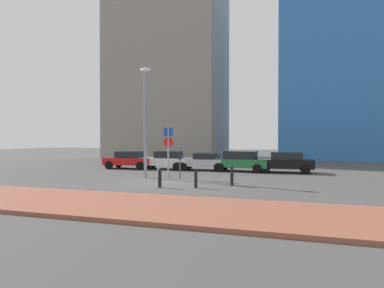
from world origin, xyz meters
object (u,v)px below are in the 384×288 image
at_px(parked_car_red, 129,159).
at_px(parking_meter, 180,163).
at_px(parked_car_white, 165,160).
at_px(street_lamp, 145,113).
at_px(parked_car_silver, 204,161).
at_px(traffic_bollard_near, 232,176).
at_px(parked_car_green, 240,161).
at_px(traffic_bollard_mid, 160,179).
at_px(parking_sign_post, 168,146).
at_px(traffic_bollard_far, 158,169).
at_px(traffic_bollard_edge, 196,179).
at_px(parked_car_black, 285,162).

relative_size(parked_car_red, parking_meter, 2.78).
xyz_separation_m(parked_car_white, street_lamp, (0.96, -5.66, 3.28)).
bearing_deg(parked_car_white, parked_car_red, -172.28).
height_order(parked_car_silver, traffic_bollard_near, parked_car_silver).
relative_size(parked_car_green, traffic_bollard_mid, 4.85).
distance_m(parking_sign_post, street_lamp, 2.50).
bearing_deg(parked_car_white, street_lamp, -80.38).
xyz_separation_m(parking_meter, traffic_bollard_far, (-1.67, 0.60, -0.42)).
height_order(traffic_bollard_far, traffic_bollard_edge, traffic_bollard_far).
xyz_separation_m(parked_car_white, parking_sign_post, (2.35, -5.34, 1.24)).
height_order(parked_car_silver, parking_sign_post, parking_sign_post).
bearing_deg(parking_meter, parked_car_green, 63.87).
xyz_separation_m(parked_car_white, parked_car_silver, (3.18, 0.13, -0.04)).
relative_size(parked_car_silver, parking_meter, 2.91).
relative_size(parked_car_red, parked_car_silver, 0.96).
bearing_deg(parked_car_black, street_lamp, -144.85).
height_order(parked_car_red, traffic_bollard_edge, parked_car_red).
bearing_deg(parked_car_silver, traffic_bollard_near, -65.19).
height_order(parked_car_white, traffic_bollard_mid, parked_car_white).
relative_size(parked_car_white, parked_car_green, 0.97).
bearing_deg(traffic_bollard_mid, parked_car_black, 58.42).
bearing_deg(parking_meter, parked_car_red, 140.26).
height_order(parked_car_green, traffic_bollard_near, parked_car_green).
height_order(parked_car_black, parking_sign_post, parking_sign_post).
bearing_deg(street_lamp, traffic_bollard_mid, -55.20).
relative_size(traffic_bollard_near, traffic_bollard_mid, 1.09).
distance_m(parked_car_red, parked_car_black, 12.19).
xyz_separation_m(parked_car_green, traffic_bollard_mid, (-2.53, -9.30, -0.35)).
height_order(traffic_bollard_near, traffic_bollard_edge, traffic_bollard_near).
bearing_deg(parking_sign_post, traffic_bollard_edge, -50.96).
relative_size(parked_car_white, parked_car_silver, 0.99).
bearing_deg(parked_car_silver, parking_meter, -89.91).
relative_size(parking_sign_post, traffic_bollard_near, 3.23).
height_order(parked_car_green, traffic_bollard_edge, parked_car_green).
height_order(parking_meter, traffic_bollard_edge, parking_meter).
bearing_deg(parking_sign_post, parked_car_black, 38.71).
height_order(parked_car_white, traffic_bollard_far, parked_car_white).
bearing_deg(parking_meter, parked_car_silver, 90.09).
relative_size(parking_sign_post, street_lamp, 0.46).
relative_size(parked_car_silver, traffic_bollard_near, 4.33).
xyz_separation_m(parked_car_green, traffic_bollard_edge, (-0.79, -8.90, -0.34)).
bearing_deg(parked_car_white, parking_sign_post, -66.21).
distance_m(parked_car_silver, parking_sign_post, 5.68).
xyz_separation_m(street_lamp, traffic_bollard_mid, (2.47, -3.56, -3.58)).
distance_m(parked_car_red, parked_car_white, 3.03).
bearing_deg(parked_car_red, parked_car_white, 7.72).
relative_size(traffic_bollard_far, traffic_bollard_edge, 1.13).
distance_m(parked_car_red, traffic_bollard_mid, 10.91).
xyz_separation_m(parked_car_red, parked_car_green, (8.96, 0.49, 0.05)).
relative_size(traffic_bollard_mid, traffic_bollard_edge, 0.98).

